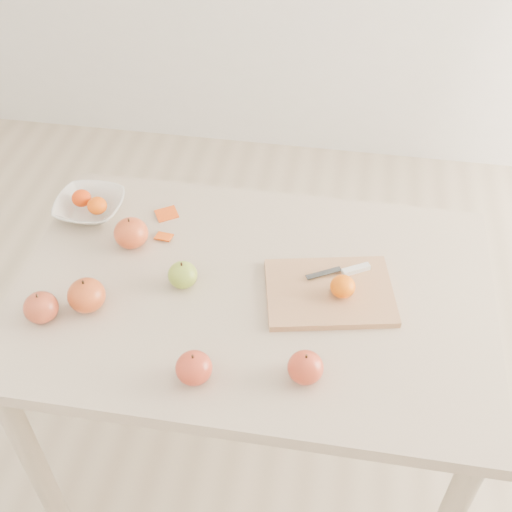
# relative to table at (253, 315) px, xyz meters

# --- Properties ---
(ground) EXTENTS (3.50, 3.50, 0.00)m
(ground) POSITION_rel_table_xyz_m (0.00, 0.00, -0.65)
(ground) COLOR #C6B293
(ground) RESTS_ON ground
(table) EXTENTS (1.20, 0.80, 0.75)m
(table) POSITION_rel_table_xyz_m (0.00, 0.00, 0.00)
(table) COLOR #C6B096
(table) RESTS_ON ground
(cutting_board) EXTENTS (0.35, 0.29, 0.02)m
(cutting_board) POSITION_rel_table_xyz_m (0.19, 0.01, 0.11)
(cutting_board) COLOR tan
(cutting_board) RESTS_ON table
(board_tangerine) EXTENTS (0.06, 0.06, 0.05)m
(board_tangerine) POSITION_rel_table_xyz_m (0.22, 0.00, 0.14)
(board_tangerine) COLOR #E76008
(board_tangerine) RESTS_ON cutting_board
(fruit_bowl) EXTENTS (0.19, 0.19, 0.05)m
(fruit_bowl) POSITION_rel_table_xyz_m (-0.50, 0.22, 0.12)
(fruit_bowl) COLOR silver
(fruit_bowl) RESTS_ON table
(bowl_tangerine_near) EXTENTS (0.05, 0.05, 0.05)m
(bowl_tangerine_near) POSITION_rel_table_xyz_m (-0.53, 0.23, 0.14)
(bowl_tangerine_near) COLOR #E74108
(bowl_tangerine_near) RESTS_ON fruit_bowl
(bowl_tangerine_far) EXTENTS (0.05, 0.05, 0.05)m
(bowl_tangerine_far) POSITION_rel_table_xyz_m (-0.47, 0.21, 0.14)
(bowl_tangerine_far) COLOR #E13C07
(bowl_tangerine_far) RESTS_ON fruit_bowl
(orange_peel_a) EXTENTS (0.07, 0.07, 0.01)m
(orange_peel_a) POSITION_rel_table_xyz_m (-0.29, 0.24, 0.10)
(orange_peel_a) COLOR #D2470E
(orange_peel_a) RESTS_ON table
(orange_peel_b) EXTENTS (0.05, 0.04, 0.01)m
(orange_peel_b) POSITION_rel_table_xyz_m (-0.27, 0.15, 0.10)
(orange_peel_b) COLOR #E95610
(orange_peel_b) RESTS_ON table
(paring_knife) EXTENTS (0.16, 0.08, 0.01)m
(paring_knife) POSITION_rel_table_xyz_m (0.24, 0.08, 0.12)
(paring_knife) COLOR white
(paring_knife) RESTS_ON cutting_board
(apple_green) EXTENTS (0.08, 0.08, 0.07)m
(apple_green) POSITION_rel_table_xyz_m (-0.18, -0.01, 0.13)
(apple_green) COLOR olive
(apple_green) RESTS_ON table
(apple_red_a) EXTENTS (0.09, 0.09, 0.08)m
(apple_red_a) POSITION_rel_table_xyz_m (-0.35, 0.11, 0.14)
(apple_red_a) COLOR maroon
(apple_red_a) RESTS_ON table
(apple_red_d) EXTENTS (0.08, 0.08, 0.07)m
(apple_red_d) POSITION_rel_table_xyz_m (-0.48, -0.17, 0.14)
(apple_red_d) COLOR maroon
(apple_red_d) RESTS_ON table
(apple_red_b) EXTENTS (0.09, 0.09, 0.08)m
(apple_red_b) POSITION_rel_table_xyz_m (-0.39, -0.12, 0.14)
(apple_red_b) COLOR maroon
(apple_red_b) RESTS_ON table
(apple_red_c) EXTENTS (0.08, 0.08, 0.07)m
(apple_red_c) POSITION_rel_table_xyz_m (-0.08, -0.28, 0.14)
(apple_red_c) COLOR maroon
(apple_red_c) RESTS_ON table
(apple_red_e) EXTENTS (0.08, 0.08, 0.07)m
(apple_red_e) POSITION_rel_table_xyz_m (0.16, -0.24, 0.13)
(apple_red_e) COLOR #A7141F
(apple_red_e) RESTS_ON table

